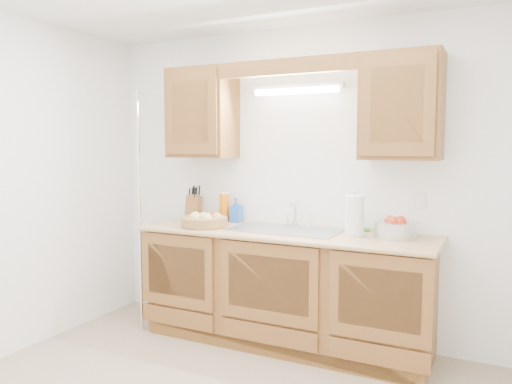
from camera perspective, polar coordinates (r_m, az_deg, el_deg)
The scene contains 17 objects.
room at distance 2.76m, azimuth -6.47°, elevation -0.97°, with size 3.52×3.50×2.50m.
base_cabinets at distance 3.97m, azimuth 3.31°, elevation -10.95°, with size 2.20×0.60×0.86m, color brown.
countertop at distance 3.85m, azimuth 3.26°, elevation -4.72°, with size 2.30×0.63×0.04m, color tan.
upper_cabinet_left at distance 4.33m, azimuth -6.14°, elevation 8.92°, with size 0.55×0.33×0.75m, color brown.
upper_cabinet_right at distance 3.71m, azimuth 16.32°, elevation 9.34°, with size 0.55×0.33×0.75m, color brown.
valance at distance 3.84m, azimuth 3.39°, elevation 14.12°, with size 2.20×0.05×0.12m, color brown.
fluorescent_fixture at distance 4.03m, azimuth 4.67°, elevation 11.65°, with size 0.76×0.08×0.08m.
sink at distance 3.88m, azimuth 3.38°, elevation -5.42°, with size 0.84×0.46×0.36m.
wire_shelf_pole at distance 4.25m, azimuth -13.16°, elevation -2.27°, with size 0.03×0.03×2.00m, color silver.
outlet_plate at distance 3.85m, azimuth 18.23°, elevation -0.92°, with size 0.08×0.01×0.12m, color white.
fruit_basket at distance 4.05m, azimuth -5.90°, elevation -3.23°, with size 0.43×0.43×0.12m.
knife_block at distance 4.42m, azimuth -7.14°, elevation -1.71°, with size 0.14×0.20×0.32m.
orange_canister at distance 4.30m, azimuth -3.66°, elevation -1.69°, with size 0.10×0.10×0.25m.
soap_bottle at distance 4.26m, azimuth -2.30°, elevation -2.08°, with size 0.09×0.09×0.21m, color blue.
sponge at distance 3.92m, azimuth 12.05°, elevation -4.23°, with size 0.13×0.09×0.02m.
paper_towel at distance 3.68m, azimuth 11.20°, elevation -2.69°, with size 0.18×0.18×0.35m.
apple_bowl at distance 3.68m, azimuth 15.60°, elevation -4.01°, with size 0.39×0.39×0.16m.
Camera 1 is at (1.50, -2.30, 1.55)m, focal length 35.00 mm.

